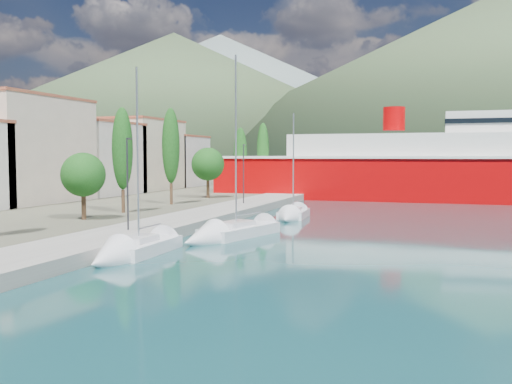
% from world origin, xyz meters
% --- Properties ---
extents(ground, '(1400.00, 1400.00, 0.00)m').
position_xyz_m(ground, '(0.00, 120.00, 0.00)').
color(ground, '#144247').
extents(quay, '(5.00, 88.00, 0.80)m').
position_xyz_m(quay, '(-9.00, 26.00, 0.40)').
color(quay, gray).
rests_on(quay, ground).
extents(town_buildings, '(9.20, 69.20, 11.30)m').
position_xyz_m(town_buildings, '(-32.00, 36.91, 5.57)').
color(town_buildings, beige).
rests_on(town_buildings, land_strip).
extents(tree_row, '(3.89, 62.78, 10.00)m').
position_xyz_m(tree_row, '(-15.93, 32.78, 5.57)').
color(tree_row, '#47301E').
rests_on(tree_row, land_strip).
extents(lamp_posts, '(0.15, 45.09, 6.06)m').
position_xyz_m(lamp_posts, '(-9.00, 14.32, 4.08)').
color(lamp_posts, '#2D2D33').
rests_on(lamp_posts, quay).
extents(sailboat_near, '(2.56, 8.13, 11.63)m').
position_xyz_m(sailboat_near, '(-5.81, 8.61, 0.31)').
color(sailboat_near, silver).
rests_on(sailboat_near, ground).
extents(sailboat_mid, '(4.82, 9.75, 13.57)m').
position_xyz_m(sailboat_mid, '(-3.51, 16.83, 0.32)').
color(sailboat_mid, silver).
rests_on(sailboat_mid, ground).
extents(sailboat_far, '(2.87, 7.25, 10.41)m').
position_xyz_m(sailboat_far, '(-2.29, 30.35, 0.30)').
color(sailboat_far, silver).
rests_on(sailboat_far, ground).
extents(ferry, '(64.26, 14.30, 12.73)m').
position_xyz_m(ferry, '(13.11, 59.10, 3.87)').
color(ferry, '#AB0204').
rests_on(ferry, ground).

